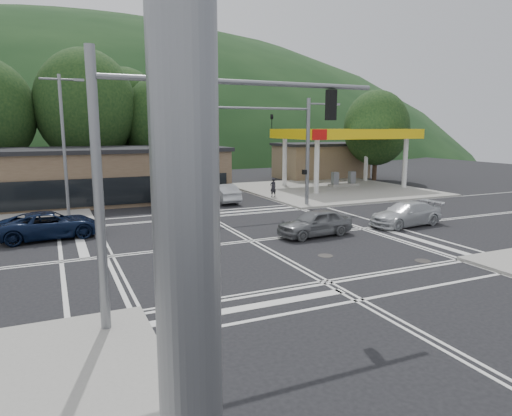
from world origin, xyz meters
name	(u,v)px	position (x,y,z in m)	size (l,w,h in m)	color
ground	(251,241)	(0.00, 0.00, 0.00)	(120.00, 120.00, 0.00)	black
sidewalk_ne	(332,189)	(15.00, 15.00, 0.07)	(16.00, 16.00, 0.15)	gray
gas_station_canopy	(345,136)	(16.99, 15.99, 5.04)	(12.32, 8.34, 5.75)	silver
convenience_store	(321,162)	(20.00, 25.00, 1.90)	(10.00, 6.00, 3.80)	#846B4F
commercial_row	(70,178)	(-8.00, 17.00, 2.00)	(24.00, 8.00, 4.00)	brown
hill_north	(94,154)	(0.00, 90.00, 0.00)	(252.00, 126.00, 140.00)	#173317
tree_n_b	(86,106)	(-6.00, 24.00, 7.79)	(9.00, 9.00, 12.98)	#382619
tree_n_c	(162,121)	(1.00, 24.00, 6.49)	(7.60, 7.60, 10.87)	#382619
tree_n_e	(124,115)	(-2.00, 28.00, 7.14)	(8.40, 8.40, 11.98)	#382619
tree_ne	(376,128)	(24.00, 20.00, 5.84)	(7.20, 7.20, 9.99)	#382619
streetlight_nw	(65,141)	(-8.44, 9.00, 5.05)	(2.50, 0.25, 9.00)	slate
streetlight_s	(186,374)	(-9.00, -19.94, 5.05)	(0.60, 2.33, 9.00)	slate
signal_mast_ne	(293,139)	(6.95, 8.20, 5.07)	(11.65, 0.30, 8.00)	slate
signal_mast_sw	(162,154)	(-6.39, -8.20, 5.12)	(9.14, 0.28, 8.00)	slate
car_blue_west	(50,225)	(-9.57, 5.00, 0.73)	(2.42, 5.25, 1.46)	black
car_grey_center	(315,223)	(3.65, -0.37, 0.73)	(1.73, 4.30, 1.46)	slate
car_silver_east	(406,214)	(10.12, -0.30, 0.70)	(1.97, 4.85, 1.41)	silver
car_queue_a	(222,193)	(3.01, 12.61, 0.74)	(1.57, 4.51, 1.49)	#B4B7BC
car_queue_b	(200,192)	(1.62, 14.00, 0.68)	(1.60, 3.99, 1.36)	#B2B1AD
car_northbound	(172,198)	(-1.28, 11.63, 0.76)	(2.14, 5.27, 1.53)	slate
pedestrian	(273,187)	(7.50, 12.51, 0.95)	(0.59, 0.38, 1.61)	black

